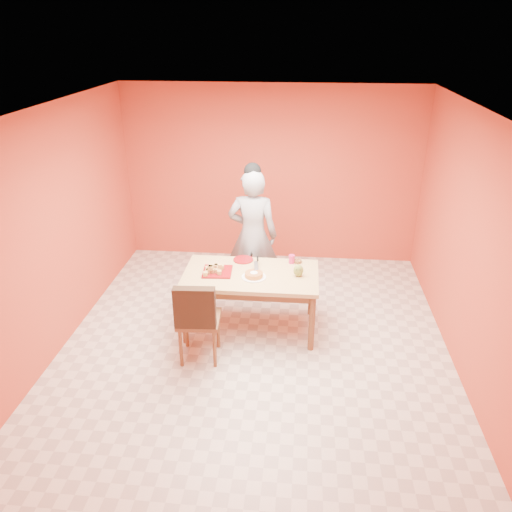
# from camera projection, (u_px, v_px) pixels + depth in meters

# --- Properties ---
(floor) EXTENTS (5.00, 5.00, 0.00)m
(floor) POSITION_uv_depth(u_px,v_px,m) (255.00, 344.00, 5.92)
(floor) COLOR silver
(floor) RESTS_ON ground
(ceiling) EXTENTS (5.00, 5.00, 0.00)m
(ceiling) POSITION_uv_depth(u_px,v_px,m) (255.00, 110.00, 4.78)
(ceiling) COLOR silver
(ceiling) RESTS_ON wall_back
(wall_back) EXTENTS (4.50, 0.00, 4.50)m
(wall_back) POSITION_uv_depth(u_px,v_px,m) (271.00, 175.00, 7.60)
(wall_back) COLOR #B8422A
(wall_back) RESTS_ON floor
(wall_left) EXTENTS (0.00, 5.00, 5.00)m
(wall_left) POSITION_uv_depth(u_px,v_px,m) (54.00, 232.00, 5.55)
(wall_left) COLOR #B8422A
(wall_left) RESTS_ON floor
(wall_right) EXTENTS (0.00, 5.00, 5.00)m
(wall_right) POSITION_uv_depth(u_px,v_px,m) (471.00, 248.00, 5.15)
(wall_right) COLOR #B8422A
(wall_right) RESTS_ON floor
(dining_table) EXTENTS (1.60, 0.90, 0.76)m
(dining_table) POSITION_uv_depth(u_px,v_px,m) (251.00, 280.00, 5.97)
(dining_table) COLOR tan
(dining_table) RESTS_ON floor
(dining_chair) EXTENTS (0.49, 0.56, 1.01)m
(dining_chair) POSITION_uv_depth(u_px,v_px,m) (198.00, 318.00, 5.47)
(dining_chair) COLOR brown
(dining_chair) RESTS_ON floor
(pastry_pile) EXTENTS (0.31, 0.31, 0.10)m
(pastry_pile) POSITION_uv_depth(u_px,v_px,m) (217.00, 267.00, 5.92)
(pastry_pile) COLOR tan
(pastry_pile) RESTS_ON pastry_platter
(person) EXTENTS (0.68, 0.46, 1.81)m
(person) POSITION_uv_depth(u_px,v_px,m) (253.00, 236.00, 6.61)
(person) COLOR gray
(person) RESTS_ON floor
(pastry_platter) EXTENTS (0.36, 0.36, 0.02)m
(pastry_platter) POSITION_uv_depth(u_px,v_px,m) (217.00, 272.00, 5.95)
(pastry_platter) COLOR maroon
(pastry_platter) RESTS_ON dining_table
(red_dinner_plate) EXTENTS (0.29, 0.29, 0.02)m
(red_dinner_plate) POSITION_uv_depth(u_px,v_px,m) (243.00, 260.00, 6.25)
(red_dinner_plate) COLOR maroon
(red_dinner_plate) RESTS_ON dining_table
(white_cake_plate) EXTENTS (0.32, 0.32, 0.01)m
(white_cake_plate) POSITION_uv_depth(u_px,v_px,m) (254.00, 277.00, 5.83)
(white_cake_plate) COLOR white
(white_cake_plate) RESTS_ON dining_table
(sponge_cake) EXTENTS (0.26, 0.26, 0.05)m
(sponge_cake) POSITION_uv_depth(u_px,v_px,m) (254.00, 275.00, 5.82)
(sponge_cake) COLOR orange
(sponge_cake) RESTS_ON white_cake_plate
(cake_server) EXTENTS (0.08, 0.25, 0.01)m
(cake_server) POSITION_uv_depth(u_px,v_px,m) (256.00, 266.00, 5.96)
(cake_server) COLOR silver
(cake_server) RESTS_ON sponge_cake
(egg_ornament) EXTENTS (0.14, 0.12, 0.15)m
(egg_ornament) POSITION_uv_depth(u_px,v_px,m) (298.00, 270.00, 5.83)
(egg_ornament) COLOR olive
(egg_ornament) RESTS_ON dining_table
(magenta_glass) EXTENTS (0.08, 0.08, 0.11)m
(magenta_glass) POSITION_uv_depth(u_px,v_px,m) (292.00, 259.00, 6.16)
(magenta_glass) COLOR #BF1C57
(magenta_glass) RESTS_ON dining_table
(checker_tin) EXTENTS (0.13, 0.13, 0.03)m
(checker_tin) POSITION_uv_depth(u_px,v_px,m) (297.00, 261.00, 6.19)
(checker_tin) COLOR #391B0F
(checker_tin) RESTS_ON dining_table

